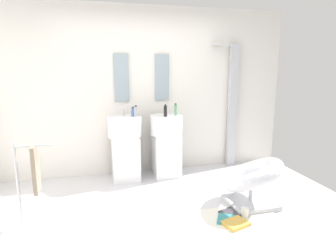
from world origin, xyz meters
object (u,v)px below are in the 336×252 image
object	(u,v)px
pedestal_sink_right	(166,143)
shower_column	(232,103)
magazine_teal	(228,220)
magazine_charcoal	(233,212)
coffee_mug	(245,212)
towel_rack	(33,171)
soap_bottle_blue	(133,112)
soap_bottle_grey	(136,111)
soap_bottle_black	(165,111)
pedestal_sink_left	(125,146)
lounge_chair	(252,178)
magazine_ochre	(236,223)
soap_bottle_green	(176,110)

from	to	relation	value
pedestal_sink_right	shower_column	bearing A→B (deg)	10.64
pedestal_sink_right	magazine_teal	size ratio (longest dim) A/B	4.50
magazine_charcoal	coffee_mug	distance (m)	0.14
pedestal_sink_right	towel_rack	xyz separation A→B (m)	(-1.70, -1.14, 0.10)
soap_bottle_blue	coffee_mug	bearing A→B (deg)	-56.61
soap_bottle_grey	soap_bottle_black	bearing A→B (deg)	-13.43
towel_rack	soap_bottle_grey	distance (m)	1.72
pedestal_sink_left	soap_bottle_grey	size ratio (longest dim) A/B	6.25
lounge_chair	towel_rack	xyz separation A→B (m)	(-2.46, 0.11, 0.28)
pedestal_sink_left	coffee_mug	distance (m)	1.97
shower_column	magazine_teal	world-z (taller)	shower_column
pedestal_sink_left	towel_rack	xyz separation A→B (m)	(-1.07, -1.14, 0.10)
shower_column	magazine_charcoal	xyz separation A→B (m)	(-0.75, -1.63, -1.06)
soap_bottle_blue	soap_bottle_black	bearing A→B (deg)	-21.29
magazine_charcoal	coffee_mug	world-z (taller)	coffee_mug
shower_column	soap_bottle_black	size ratio (longest dim) A/B	11.29
magazine_teal	magazine_ochre	size ratio (longest dim) A/B	0.89
pedestal_sink_right	pedestal_sink_left	bearing A→B (deg)	180.00
coffee_mug	soap_bottle_black	bearing A→B (deg)	112.66
magazine_ochre	soap_bottle_black	world-z (taller)	soap_bottle_black
magazine_ochre	soap_bottle_green	size ratio (longest dim) A/B	1.39
towel_rack	soap_bottle_grey	size ratio (longest dim) A/B	5.60
soap_bottle_black	magazine_ochre	bearing A→B (deg)	-75.35
pedestal_sink_right	magazine_ochre	distance (m)	1.76
coffee_mug	soap_bottle_green	world-z (taller)	soap_bottle_green
magazine_teal	soap_bottle_green	xyz separation A→B (m)	(-0.19, 1.48, 1.02)
pedestal_sink_right	soap_bottle_black	bearing A→B (deg)	-110.70
soap_bottle_blue	soap_bottle_black	world-z (taller)	soap_bottle_black
magazine_ochre	soap_bottle_blue	size ratio (longest dim) A/B	1.89
lounge_chair	magazine_charcoal	bearing A→B (deg)	-152.90
soap_bottle_blue	towel_rack	bearing A→B (deg)	-135.08
magazine_teal	magazine_ochre	bearing A→B (deg)	-36.57
soap_bottle_grey	soap_bottle_black	distance (m)	0.43
magazine_teal	soap_bottle_green	distance (m)	1.81
shower_column	magazine_ochre	size ratio (longest dim) A/B	7.78
shower_column	magazine_teal	size ratio (longest dim) A/B	8.70
magazine_charcoal	shower_column	bearing A→B (deg)	45.38
lounge_chair	magazine_charcoal	world-z (taller)	lounge_chair
lounge_chair	magazine_ochre	size ratio (longest dim) A/B	4.19
magazine_teal	pedestal_sink_right	bearing A→B (deg)	131.08
towel_rack	coffee_mug	world-z (taller)	towel_rack
pedestal_sink_right	shower_column	size ratio (longest dim) A/B	0.52
pedestal_sink_right	magazine_charcoal	distance (m)	1.56
pedestal_sink_right	magazine_ochre	size ratio (longest dim) A/B	4.02
lounge_chair	magazine_ochre	xyz separation A→B (m)	(-0.40, -0.40, -0.32)
lounge_chair	soap_bottle_blue	world-z (taller)	soap_bottle_blue
pedestal_sink_right	coffee_mug	bearing A→B (deg)	-70.40
towel_rack	magazine_teal	xyz separation A→B (m)	(2.02, -0.41, -0.60)
pedestal_sink_left	soap_bottle_grey	xyz separation A→B (m)	(0.17, -0.02, 0.51)
pedestal_sink_left	soap_bottle_blue	xyz separation A→B (m)	(0.14, 0.06, 0.50)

